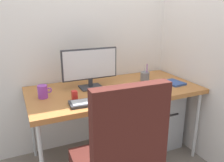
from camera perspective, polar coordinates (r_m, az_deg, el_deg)
The scene contains 12 objects.
ground_plane at distance 2.49m, azimuth 0.54°, elevation -18.14°, with size 8.00×8.00×0.00m, color slate.
wall_back at distance 2.42m, azimuth -3.70°, elevation 16.17°, with size 2.50×0.04×2.80m, color white.
wall_side_right at distance 2.40m, azimuth 20.90°, elevation 15.11°, with size 0.04×1.69×2.80m, color white.
desk at distance 2.16m, azimuth 0.59°, elevation -2.83°, with size 1.59×0.78×0.74m.
filing_cabinet at distance 2.62m, azimuth 11.07°, elevation -8.88°, with size 0.40×0.46×0.61m.
monitor at distance 2.12m, azimuth -5.51°, elevation 3.68°, with size 0.53×0.17×0.37m.
keyboard at distance 1.83m, azimuth -3.48°, elevation -4.99°, with size 0.46×0.17×0.02m.
mouse at distance 1.95m, azimuth 6.40°, elevation -3.32°, with size 0.07×0.10×0.04m, color slate.
pen_holder at distance 2.40m, azimuth 8.23°, elevation 1.20°, with size 0.09×0.09×0.18m.
notebook at distance 2.36m, azimuth 15.22°, elevation -0.41°, with size 0.15×0.20×0.02m, color #334C8C.
coffee_mug at distance 1.98m, azimuth -16.91°, elevation -2.57°, with size 0.12×0.08×0.11m.
desk_clamp_accessory at distance 1.90m, azimuth -9.36°, elevation -3.48°, with size 0.04×0.04×0.07m, color red.
Camera 1 is at (-0.85, -1.84, 1.45)m, focal length 36.54 mm.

